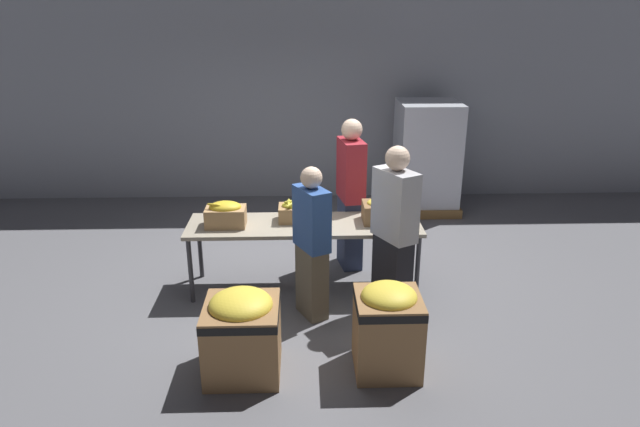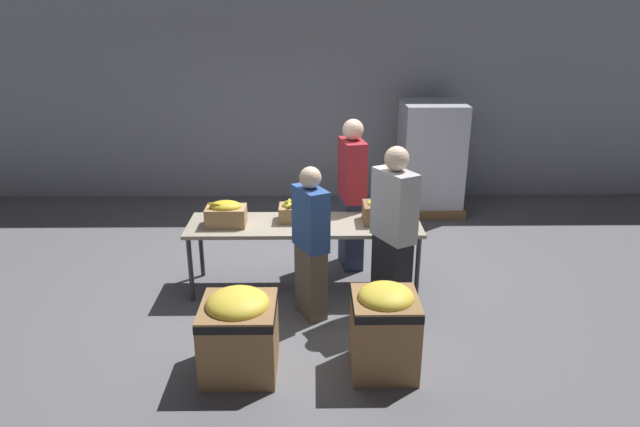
% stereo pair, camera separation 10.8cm
% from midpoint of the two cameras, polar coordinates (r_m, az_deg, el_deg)
% --- Properties ---
extents(ground_plane, '(30.00, 30.00, 0.00)m').
position_cam_midpoint_polar(ground_plane, '(6.42, -1.02, -7.33)').
color(ground_plane, slate).
extents(wall_back, '(16.00, 0.08, 4.00)m').
position_cam_midpoint_polar(wall_back, '(8.99, -1.01, 14.05)').
color(wall_back, '#9399A3').
rests_on(wall_back, ground_plane).
extents(sorting_table, '(2.50, 0.71, 0.76)m').
position_cam_midpoint_polar(sorting_table, '(6.13, -1.06, -1.47)').
color(sorting_table, '#9E937F').
rests_on(sorting_table, ground_plane).
extents(banana_box_0, '(0.42, 0.28, 0.28)m').
position_cam_midpoint_polar(banana_box_0, '(6.08, -8.89, 0.03)').
color(banana_box_0, tan).
rests_on(banana_box_0, sorting_table).
extents(banana_box_1, '(0.46, 0.29, 0.24)m').
position_cam_midpoint_polar(banana_box_1, '(6.15, -1.48, 0.30)').
color(banana_box_1, '#A37A4C').
rests_on(banana_box_1, sorting_table).
extents(banana_box_2, '(0.43, 0.33, 0.27)m').
position_cam_midpoint_polar(banana_box_2, '(6.14, 6.85, 0.29)').
color(banana_box_2, olive).
rests_on(banana_box_2, sorting_table).
extents(volunteer_0, '(0.31, 0.51, 1.78)m').
position_cam_midpoint_polar(volunteer_0, '(6.62, 3.66, 1.79)').
color(volunteer_0, '#2D3856').
rests_on(volunteer_0, ground_plane).
extents(volunteer_1, '(0.38, 0.47, 1.55)m').
position_cam_midpoint_polar(volunteer_1, '(5.55, -0.37, -3.10)').
color(volunteer_1, '#6B604C').
rests_on(volunteer_1, ground_plane).
extents(volunteer_2, '(0.43, 0.52, 1.74)m').
position_cam_midpoint_polar(volunteer_2, '(5.59, 7.87, -2.11)').
color(volunteer_2, black).
rests_on(volunteer_2, ground_plane).
extents(donation_bin_0, '(0.63, 0.63, 0.75)m').
position_cam_midpoint_polar(donation_bin_0, '(4.93, -7.47, -11.45)').
color(donation_bin_0, olive).
rests_on(donation_bin_0, ground_plane).
extents(donation_bin_1, '(0.55, 0.55, 0.80)m').
position_cam_midpoint_polar(donation_bin_1, '(4.92, 7.11, -11.12)').
color(donation_bin_1, olive).
rests_on(donation_bin_1, ground_plane).
extents(pallet_stack_0, '(0.96, 0.96, 1.64)m').
position_cam_midpoint_polar(pallet_stack_0, '(8.70, 11.32, 5.44)').
color(pallet_stack_0, olive).
rests_on(pallet_stack_0, ground_plane).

